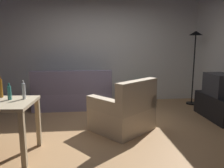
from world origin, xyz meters
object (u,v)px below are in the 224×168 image
at_px(potted_plant, 140,90).
at_px(couch, 73,95).
at_px(tv_stand, 217,107).
at_px(bottle_tall, 9,93).
at_px(torchiere_lamp, 195,48).
at_px(tv, 220,85).
at_px(bottle_clear, 24,91).
at_px(armchair, 124,112).
at_px(bottle_amber, 1,88).

bearing_deg(potted_plant, couch, -169.57).
height_order(tv_stand, bottle_tall, bottle_tall).
bearing_deg(potted_plant, torchiere_lamp, -13.75).
bearing_deg(tv, bottle_clear, 106.68).
relative_size(potted_plant, armchair, 0.46).
xyz_separation_m(potted_plant, bottle_amber, (-2.54, -2.34, 0.56)).
height_order(tv, bottle_clear, bottle_clear).
distance_m(tv, armchair, 2.07).
bearing_deg(bottle_tall, tv, 16.15).
height_order(tv_stand, bottle_clear, bottle_clear).
bearing_deg(bottle_amber, couch, 67.38).
height_order(torchiere_lamp, bottle_amber, torchiere_lamp).
xyz_separation_m(tv_stand, bottle_clear, (-3.47, -1.04, 0.63)).
height_order(couch, tv, same).
relative_size(bottle_tall, bottle_clear, 0.88).
height_order(tv_stand, torchiere_lamp, torchiere_lamp).
bearing_deg(tv, potted_plant, 41.54).
distance_m(bottle_amber, bottle_clear, 0.37).
relative_size(tv_stand, armchair, 0.90).
distance_m(armchair, bottle_amber, 1.98).
bearing_deg(tv, tv_stand, 90.00).
bearing_deg(armchair, bottle_clear, -16.50).
distance_m(potted_plant, armchair, 1.98).
distance_m(tv, potted_plant, 1.95).
bearing_deg(tv_stand, potted_plant, 41.46).
relative_size(couch, armchair, 1.45).
xyz_separation_m(potted_plant, bottle_clear, (-2.20, -2.47, 0.54)).
relative_size(tv, bottle_amber, 2.02).
distance_m(bottle_amber, bottle_tall, 0.22).
distance_m(armchair, bottle_clear, 1.70).
xyz_separation_m(tv, potted_plant, (-1.27, 1.43, -0.37)).
distance_m(tv, torchiere_lamp, 1.33).
bearing_deg(bottle_clear, bottle_tall, -174.42).
height_order(tv_stand, bottle_amber, bottle_amber).
xyz_separation_m(armchair, bottle_tall, (-1.66, -0.65, 0.54)).
relative_size(tv, torchiere_lamp, 0.33).
distance_m(torchiere_lamp, armchair, 2.74).
height_order(potted_plant, bottle_amber, bottle_amber).
height_order(couch, bottle_amber, bottle_amber).
height_order(tv_stand, potted_plant, potted_plant).
height_order(tv_stand, armchair, armchair).
bearing_deg(bottle_clear, tv, 16.68).
bearing_deg(bottle_amber, tv, 13.44).
bearing_deg(tv, armchair, 101.69).
bearing_deg(bottle_clear, couch, 76.90).
xyz_separation_m(couch, torchiere_lamp, (2.96, 0.00, 1.11)).
xyz_separation_m(potted_plant, armchair, (-0.72, -1.84, -0.01)).
height_order(potted_plant, bottle_tall, bottle_tall).
relative_size(couch, bottle_amber, 6.00).
distance_m(tv_stand, potted_plant, 1.91).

